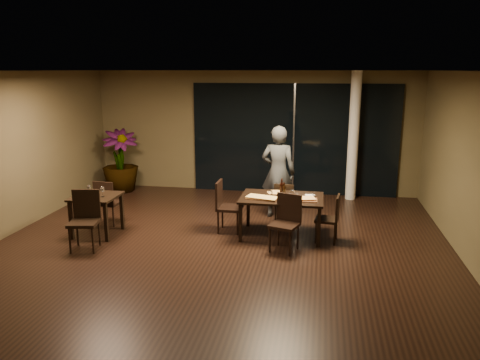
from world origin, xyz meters
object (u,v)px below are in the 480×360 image
chair_side_far (107,200)px  chair_side_near (85,216)px  chair_main_far (285,201)px  main_table (282,201)px  diner (278,172)px  chair_main_right (331,216)px  bottle_b (284,190)px  side_table (96,202)px  bottle_c (282,187)px  potted_plant (120,161)px  bottle_a (282,187)px  chair_main_near (286,219)px  chair_main_left (225,204)px

chair_side_far → chair_side_near: size_ratio=0.89×
chair_main_far → chair_side_far: 3.52m
main_table → diner: size_ratio=0.78×
main_table → chair_main_right: (0.90, -0.15, -0.19)m
main_table → bottle_b: (0.04, 0.00, 0.21)m
main_table → chair_side_near: chair_side_near is taller
chair_main_far → chair_side_far: (-3.45, -0.68, 0.04)m
chair_side_near → bottle_b: bottle_b is taller
side_table → bottle_c: size_ratio=2.57×
chair_main_far → potted_plant: (-4.29, 1.87, 0.31)m
side_table → chair_main_far: (3.40, 1.22, -0.16)m
diner → bottle_a: bearing=105.1°
potted_plant → bottle_b: size_ratio=5.73×
chair_main_right → bottle_b: (-0.86, 0.15, 0.41)m
potted_plant → bottle_b: (4.34, -2.58, 0.10)m
potted_plant → chair_main_right: bearing=-27.8°
side_table → bottle_a: bottle_a is taller
chair_main_near → bottle_a: bottle_a is taller
bottle_b → bottle_c: bottle_c is taller
diner → bottle_a: size_ratio=6.09×
chair_main_far → chair_main_left: bearing=36.4°
chair_main_near → bottle_b: size_ratio=3.52×
side_table → chair_side_near: chair_side_near is taller
chair_main_near → bottle_b: (-0.10, 0.65, 0.35)m
chair_side_near → chair_main_right: bearing=3.2°
chair_main_near → main_table: bearing=120.5°
chair_main_far → bottle_c: bearing=94.8°
diner → chair_main_near: bearing=106.3°
bottle_b → chair_side_far: bearing=179.5°
diner → bottle_c: 1.01m
potted_plant → bottle_a: bearing=-30.3°
chair_main_near → diner: bearing=118.5°
side_table → bottle_b: 3.49m
side_table → potted_plant: bearing=106.2°
chair_main_left → diner: (0.90, 1.06, 0.42)m
chair_main_right → bottle_c: (-0.91, 0.30, 0.43)m
chair_main_right → chair_main_far: bearing=-127.0°
diner → side_table: bearing=33.1°
chair_main_far → bottle_c: size_ratio=2.69×
chair_main_far → bottle_a: bottle_a is taller
chair_main_right → bottle_c: 1.05m
side_table → chair_main_right: bearing=4.6°
main_table → chair_main_near: (0.14, -0.64, -0.14)m
chair_main_near → potted_plant: bearing=162.2°
main_table → chair_side_near: (-3.27, -1.18, -0.11)m
diner → main_table: bearing=105.1°
diner → chair_main_right: bearing=136.0°
bottle_a → chair_main_right: bearing=-14.3°
bottle_a → bottle_c: size_ratio=1.01×
main_table → bottle_a: bottle_a is taller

